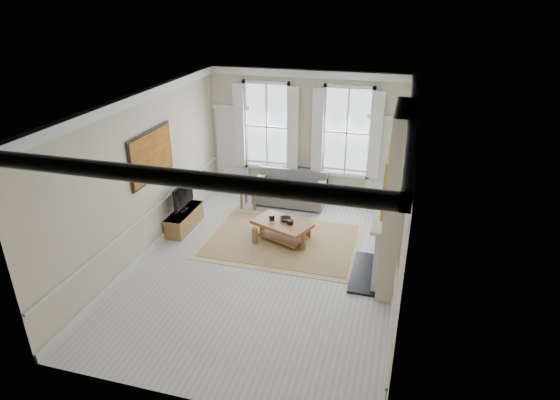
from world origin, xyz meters
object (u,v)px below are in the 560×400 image
(sofa, at_px, (291,190))
(side_table, at_px, (250,191))
(tv_stand, at_px, (185,220))
(coffee_table, at_px, (282,225))

(sofa, bearing_deg, side_table, -151.16)
(sofa, height_order, tv_stand, sofa)
(coffee_table, height_order, tv_stand, coffee_table)
(coffee_table, distance_m, tv_stand, 2.39)
(side_table, xyz_separation_m, coffee_table, (1.27, -1.53, -0.04))
(tv_stand, bearing_deg, coffee_table, 0.41)
(sofa, distance_m, tv_stand, 2.92)
(side_table, distance_m, tv_stand, 1.92)
(side_table, distance_m, coffee_table, 1.99)
(sofa, height_order, coffee_table, sofa)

